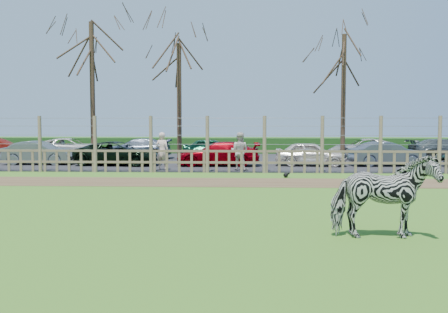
{
  "coord_description": "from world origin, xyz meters",
  "views": [
    {
      "loc": [
        1.8,
        -13.79,
        2.24
      ],
      "look_at": [
        1.0,
        2.5,
        1.1
      ],
      "focal_mm": 40.0,
      "sensor_mm": 36.0,
      "label": 1
    }
  ],
  "objects_px": {
    "crow": "(286,175)",
    "car_9": "(137,148)",
    "car_4": "(311,154)",
    "car_5": "(387,154)",
    "car_2": "(118,153)",
    "car_12": "(364,149)",
    "tree_left": "(92,58)",
    "zebra": "(384,196)",
    "car_13": "(444,149)",
    "car_1": "(39,153)",
    "car_10": "(212,148)",
    "tree_right": "(344,67)",
    "car_3": "(218,154)",
    "visitor_a": "(162,151)",
    "visitor_b": "(240,151)",
    "tree_mid": "(179,74)",
    "car_8": "(70,148)"
  },
  "relations": [
    {
      "from": "crow",
      "to": "car_9",
      "type": "relative_size",
      "value": 0.06
    },
    {
      "from": "car_4",
      "to": "car_5",
      "type": "distance_m",
      "value": 3.79
    },
    {
      "from": "car_2",
      "to": "car_12",
      "type": "xyz_separation_m",
      "value": [
        13.47,
        5.02,
        0.0
      ]
    },
    {
      "from": "tree_left",
      "to": "zebra",
      "type": "bearing_deg",
      "value": -56.94
    },
    {
      "from": "car_12",
      "to": "car_13",
      "type": "height_order",
      "value": "same"
    },
    {
      "from": "tree_left",
      "to": "car_1",
      "type": "height_order",
      "value": "tree_left"
    },
    {
      "from": "zebra",
      "to": "car_10",
      "type": "distance_m",
      "value": 20.78
    },
    {
      "from": "tree_right",
      "to": "car_9",
      "type": "relative_size",
      "value": 1.78
    },
    {
      "from": "car_3",
      "to": "car_5",
      "type": "distance_m",
      "value": 8.41
    },
    {
      "from": "car_4",
      "to": "car_13",
      "type": "bearing_deg",
      "value": -54.21
    },
    {
      "from": "zebra",
      "to": "car_13",
      "type": "bearing_deg",
      "value": -26.42
    },
    {
      "from": "visitor_a",
      "to": "car_5",
      "type": "xyz_separation_m",
      "value": [
        10.83,
        2.66,
        -0.26
      ]
    },
    {
      "from": "tree_right",
      "to": "car_3",
      "type": "bearing_deg",
      "value": -155.68
    },
    {
      "from": "tree_left",
      "to": "crow",
      "type": "xyz_separation_m",
      "value": [
        9.81,
        -6.28,
        -5.51
      ]
    },
    {
      "from": "tree_left",
      "to": "visitor_a",
      "type": "xyz_separation_m",
      "value": [
        4.37,
        -3.78,
        -4.71
      ]
    },
    {
      "from": "car_12",
      "to": "car_13",
      "type": "relative_size",
      "value": 1.04
    },
    {
      "from": "zebra",
      "to": "car_3",
      "type": "bearing_deg",
      "value": 12.45
    },
    {
      "from": "car_3",
      "to": "car_13",
      "type": "relative_size",
      "value": 1.0
    },
    {
      "from": "zebra",
      "to": "crow",
      "type": "xyz_separation_m",
      "value": [
        -1.07,
        10.45,
        -0.72
      ]
    },
    {
      "from": "visitor_b",
      "to": "car_13",
      "type": "height_order",
      "value": "visitor_b"
    },
    {
      "from": "tree_left",
      "to": "tree_mid",
      "type": "xyz_separation_m",
      "value": [
        4.5,
        1.0,
        -0.75
      ]
    },
    {
      "from": "car_2",
      "to": "visitor_b",
      "type": "bearing_deg",
      "value": -105.86
    },
    {
      "from": "tree_mid",
      "to": "car_9",
      "type": "relative_size",
      "value": 1.65
    },
    {
      "from": "crow",
      "to": "car_5",
      "type": "distance_m",
      "value": 7.48
    },
    {
      "from": "car_5",
      "to": "car_10",
      "type": "distance_m",
      "value": 10.2
    },
    {
      "from": "car_5",
      "to": "car_2",
      "type": "bearing_deg",
      "value": 83.1
    },
    {
      "from": "tree_right",
      "to": "car_4",
      "type": "bearing_deg",
      "value": -126.74
    },
    {
      "from": "car_1",
      "to": "car_13",
      "type": "height_order",
      "value": "same"
    },
    {
      "from": "car_4",
      "to": "car_8",
      "type": "xyz_separation_m",
      "value": [
        -14.06,
        4.99,
        0.0
      ]
    },
    {
      "from": "car_1",
      "to": "car_13",
      "type": "xyz_separation_m",
      "value": [
        22.16,
        4.28,
        0.0
      ]
    },
    {
      "from": "car_2",
      "to": "car_10",
      "type": "distance_m",
      "value": 6.58
    },
    {
      "from": "tree_mid",
      "to": "visitor_a",
      "type": "relative_size",
      "value": 3.96
    },
    {
      "from": "car_1",
      "to": "tree_left",
      "type": "bearing_deg",
      "value": -65.52
    },
    {
      "from": "car_4",
      "to": "car_13",
      "type": "relative_size",
      "value": 0.85
    },
    {
      "from": "tree_mid",
      "to": "car_9",
      "type": "distance_m",
      "value": 5.58
    },
    {
      "from": "tree_mid",
      "to": "tree_right",
      "type": "xyz_separation_m",
      "value": [
        9.0,
        0.5,
        0.37
      ]
    },
    {
      "from": "car_1",
      "to": "car_8",
      "type": "relative_size",
      "value": 0.84
    },
    {
      "from": "tree_left",
      "to": "car_2",
      "type": "distance_m",
      "value": 5.43
    },
    {
      "from": "crow",
      "to": "car_2",
      "type": "relative_size",
      "value": 0.06
    },
    {
      "from": "car_12",
      "to": "car_9",
      "type": "bearing_deg",
      "value": -84.74
    },
    {
      "from": "car_3",
      "to": "car_13",
      "type": "distance_m",
      "value": 13.68
    },
    {
      "from": "car_3",
      "to": "tree_mid",
      "type": "bearing_deg",
      "value": -138.71
    },
    {
      "from": "zebra",
      "to": "car_4",
      "type": "height_order",
      "value": "zebra"
    },
    {
      "from": "tree_right",
      "to": "car_10",
      "type": "distance_m",
      "value": 8.93
    },
    {
      "from": "car_5",
      "to": "car_13",
      "type": "xyz_separation_m",
      "value": [
        4.46,
        4.27,
        0.0
      ]
    },
    {
      "from": "tree_left",
      "to": "crow",
      "type": "height_order",
      "value": "tree_left"
    },
    {
      "from": "crow",
      "to": "car_12",
      "type": "distance_m",
      "value": 11.28
    },
    {
      "from": "car_8",
      "to": "car_9",
      "type": "xyz_separation_m",
      "value": [
        4.25,
        -0.47,
        0.0
      ]
    },
    {
      "from": "visitor_a",
      "to": "car_8",
      "type": "height_order",
      "value": "visitor_a"
    },
    {
      "from": "car_13",
      "to": "car_9",
      "type": "bearing_deg",
      "value": 85.12
    }
  ]
}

